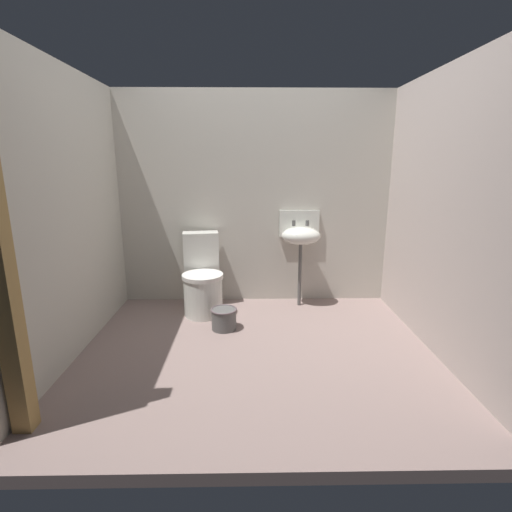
{
  "coord_description": "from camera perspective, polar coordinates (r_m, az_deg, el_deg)",
  "views": [
    {
      "loc": [
        -0.05,
        -2.89,
        1.48
      ],
      "look_at": [
        0.0,
        0.28,
        0.7
      ],
      "focal_mm": 26.86,
      "sensor_mm": 36.0,
      "label": 1
    }
  ],
  "objects": [
    {
      "name": "wall_left",
      "position": [
        3.33,
        -26.06,
        5.74
      ],
      "size": [
        0.1,
        2.45,
        2.19
      ],
      "primitive_type": "cube",
      "color": "beige",
      "rests_on": "ground"
    },
    {
      "name": "wall_back",
      "position": [
        4.09,
        -0.21,
        8.4
      ],
      "size": [
        3.22,
        0.1,
        2.19
      ],
      "primitive_type": "cube",
      "color": "#BBB6A9",
      "rests_on": "ground"
    },
    {
      "name": "bucket",
      "position": [
        3.53,
        -4.8,
        -9.23
      ],
      "size": [
        0.24,
        0.24,
        0.2
      ],
      "color": "#545352",
      "rests_on": "ground"
    },
    {
      "name": "toilet_near_wall",
      "position": [
        3.88,
        -7.97,
        -3.71
      ],
      "size": [
        0.47,
        0.64,
        0.78
      ],
      "rotation": [
        0.0,
        0.0,
        3.29
      ],
      "color": "silver",
      "rests_on": "ground"
    },
    {
      "name": "ground_plane",
      "position": [
        3.27,
        0.09,
        -13.9
      ],
      "size": [
        3.22,
        2.65,
        0.08
      ],
      "primitive_type": "cube",
      "color": "gray"
    },
    {
      "name": "sink",
      "position": [
        3.96,
        6.65,
        3.16
      ],
      "size": [
        0.42,
        0.35,
        0.99
      ],
      "color": "#545352",
      "rests_on": "ground"
    },
    {
      "name": "wall_right",
      "position": [
        3.38,
        25.79,
        5.87
      ],
      "size": [
        0.1,
        2.45,
        2.19
      ],
      "primitive_type": "cube",
      "color": "#BEAFA8",
      "rests_on": "ground"
    }
  ]
}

